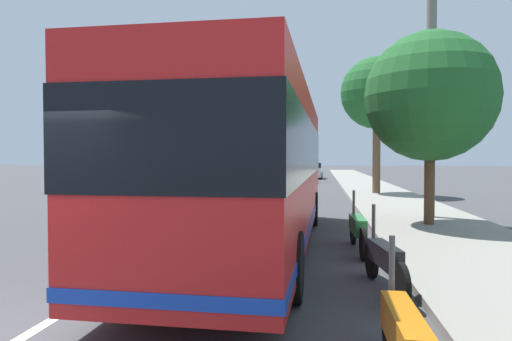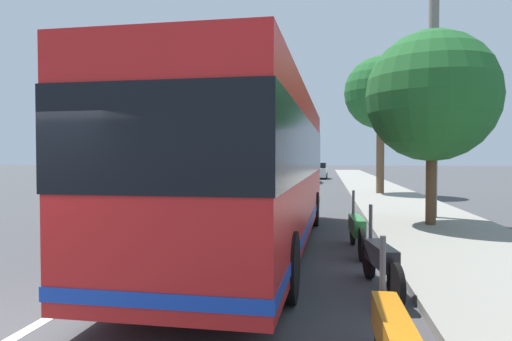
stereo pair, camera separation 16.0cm
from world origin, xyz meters
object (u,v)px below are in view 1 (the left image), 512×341
(car_far_distant, at_px, (312,171))
(roadside_tree_mid_block, at_px, (430,97))
(motorcycle_by_tree, at_px, (385,261))
(coach_bus, at_px, (255,164))
(motorcycle_nearest_curb, at_px, (405,340))
(car_behind_bus, at_px, (302,174))
(utility_pole, at_px, (431,111))
(motorcycle_far_end, at_px, (358,229))
(roadside_tree_far_block, at_px, (377,94))

(car_far_distant, distance_m, roadside_tree_mid_block, 30.36)
(motorcycle_by_tree, bearing_deg, car_far_distant, -6.05)
(car_far_distant, height_order, roadside_tree_mid_block, roadside_tree_mid_block)
(coach_bus, height_order, motorcycle_nearest_curb, coach_bus)
(car_behind_bus, bearing_deg, car_far_distant, -6.47)
(utility_pole, bearing_deg, car_behind_bus, 12.81)
(roadside_tree_mid_block, relative_size, utility_pole, 0.80)
(motorcycle_far_end, bearing_deg, motorcycle_by_tree, -179.32)
(car_behind_bus, bearing_deg, roadside_tree_mid_block, -169.71)
(coach_bus, height_order, utility_pole, utility_pole)
(motorcycle_by_tree, height_order, motorcycle_far_end, motorcycle_far_end)
(car_far_distant, bearing_deg, utility_pole, -169.60)
(motorcycle_by_tree, bearing_deg, motorcycle_far_end, -5.37)
(motorcycle_by_tree, relative_size, car_far_distant, 0.52)
(motorcycle_nearest_curb, relative_size, motorcycle_far_end, 0.97)
(motorcycle_far_end, xyz_separation_m, utility_pole, (5.09, -2.65, 3.01))
(motorcycle_far_end, relative_size, roadside_tree_far_block, 0.31)
(motorcycle_nearest_curb, xyz_separation_m, motorcycle_by_tree, (3.05, -0.25, -0.00))
(utility_pole, bearing_deg, roadside_tree_mid_block, 166.58)
(motorcycle_by_tree, distance_m, utility_pole, 8.85)
(coach_bus, distance_m, motorcycle_by_tree, 4.01)
(motorcycle_nearest_curb, relative_size, utility_pole, 0.32)
(motorcycle_nearest_curb, xyz_separation_m, car_behind_bus, (32.61, 2.19, 0.23))
(roadside_tree_mid_block, distance_m, utility_pole, 1.73)
(motorcycle_nearest_curb, xyz_separation_m, motorcycle_far_end, (5.90, -0.08, 0.02))
(coach_bus, xyz_separation_m, motorcycle_far_end, (-0.01, -2.23, -1.40))
(car_far_distant, bearing_deg, motorcycle_far_end, -175.40)
(coach_bus, relative_size, utility_pole, 1.62)
(motorcycle_by_tree, bearing_deg, coach_bus, 31.15)
(roadside_tree_mid_block, height_order, roadside_tree_far_block, roadside_tree_far_block)
(motorcycle_nearest_curb, distance_m, utility_pole, 11.72)
(motorcycle_nearest_curb, distance_m, car_far_distant, 39.32)
(car_far_distant, distance_m, roadside_tree_far_block, 19.58)
(motorcycle_far_end, bearing_deg, coach_bus, 86.88)
(motorcycle_by_tree, relative_size, car_behind_bus, 0.45)
(roadside_tree_far_block, bearing_deg, motorcycle_nearest_curb, 173.84)
(roadside_tree_far_block, height_order, utility_pole, roadside_tree_far_block)
(coach_bus, bearing_deg, motorcycle_nearest_curb, -158.67)
(car_far_distant, distance_m, utility_pole, 28.75)
(motorcycle_far_end, distance_m, roadside_tree_far_block, 15.69)
(utility_pole, bearing_deg, motorcycle_by_tree, 162.67)
(coach_bus, distance_m, car_behind_bus, 26.72)
(motorcycle_by_tree, relative_size, roadside_tree_mid_block, 0.38)
(motorcycle_by_tree, height_order, roadside_tree_far_block, roadside_tree_far_block)
(motorcycle_nearest_curb, bearing_deg, coach_bus, 19.40)
(car_far_distant, distance_m, car_behind_bus, 6.71)
(motorcycle_nearest_curb, bearing_deg, motorcycle_far_end, -1.37)
(car_far_distant, height_order, utility_pole, utility_pole)
(motorcycle_by_tree, bearing_deg, roadside_tree_far_block, -15.25)
(coach_bus, height_order, motorcycle_far_end, coach_bus)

